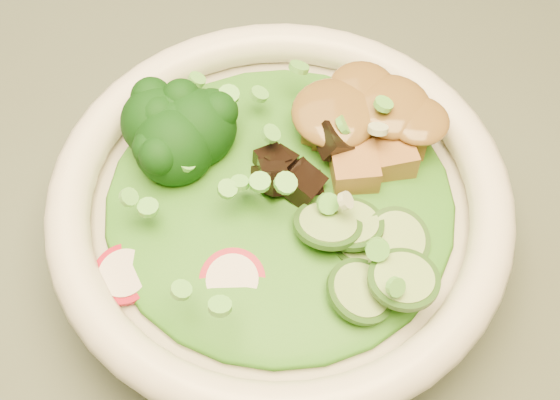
# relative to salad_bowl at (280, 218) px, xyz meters

# --- Properties ---
(salad_bowl) EXTENTS (0.26, 0.26, 0.07)m
(salad_bowl) POSITION_rel_salad_bowl_xyz_m (0.00, 0.00, 0.00)
(salad_bowl) COLOR white
(salad_bowl) RESTS_ON dining_table
(lettuce_bed) EXTENTS (0.20, 0.20, 0.02)m
(lettuce_bed) POSITION_rel_salad_bowl_xyz_m (-0.00, 0.00, 0.02)
(lettuce_bed) COLOR #1D6715
(lettuce_bed) RESTS_ON salad_bowl
(broccoli_florets) EXTENTS (0.10, 0.09, 0.04)m
(broccoli_florets) POSITION_rel_salad_bowl_xyz_m (-0.05, 0.04, 0.04)
(broccoli_florets) COLOR black
(broccoli_florets) RESTS_ON salad_bowl
(radish_slices) EXTENTS (0.11, 0.07, 0.02)m
(radish_slices) POSITION_rel_salad_bowl_xyz_m (-0.04, -0.05, 0.02)
(radish_slices) COLOR maroon
(radish_slices) RESTS_ON salad_bowl
(cucumber_slices) EXTENTS (0.09, 0.09, 0.04)m
(cucumber_slices) POSITION_rel_salad_bowl_xyz_m (0.05, -0.05, 0.03)
(cucumber_slices) COLOR #94C96F
(cucumber_slices) RESTS_ON salad_bowl
(mushroom_heap) EXTENTS (0.09, 0.09, 0.04)m
(mushroom_heap) POSITION_rel_salad_bowl_xyz_m (0.01, 0.01, 0.03)
(mushroom_heap) COLOR black
(mushroom_heap) RESTS_ON salad_bowl
(tofu_cubes) EXTENTS (0.10, 0.08, 0.04)m
(tofu_cubes) POSITION_rel_salad_bowl_xyz_m (0.04, 0.04, 0.03)
(tofu_cubes) COLOR olive
(tofu_cubes) RESTS_ON salad_bowl
(peanut_sauce) EXTENTS (0.07, 0.05, 0.02)m
(peanut_sauce) POSITION_rel_salad_bowl_xyz_m (0.04, 0.04, 0.04)
(peanut_sauce) COLOR brown
(peanut_sauce) RESTS_ON tofu_cubes
(scallion_garnish) EXTENTS (0.19, 0.19, 0.02)m
(scallion_garnish) POSITION_rel_salad_bowl_xyz_m (-0.00, 0.00, 0.04)
(scallion_garnish) COLOR #5DC043
(scallion_garnish) RESTS_ON salad_bowl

